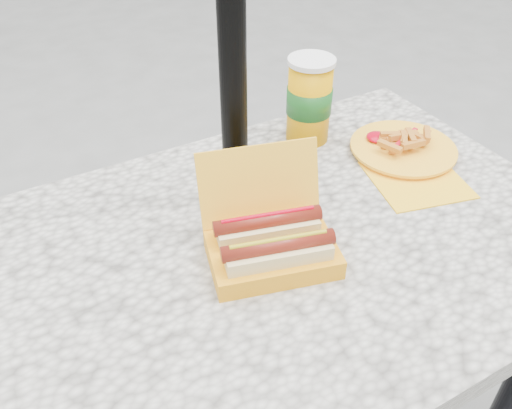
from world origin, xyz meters
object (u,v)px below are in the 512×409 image
hotdog_box (271,243)px  fries_plate (404,149)px  umbrella_pole (232,31)px  soda_cup (309,100)px

hotdog_box → fries_plate: bearing=33.9°
umbrella_pole → soda_cup: bearing=25.6°
hotdog_box → soda_cup: (0.29, 0.32, 0.06)m
hotdog_box → fries_plate: size_ratio=0.79×
umbrella_pole → soda_cup: size_ratio=10.94×
soda_cup → umbrella_pole: bearing=-154.4°
hotdog_box → soda_cup: size_ratio=1.31×
umbrella_pole → hotdog_box: umbrella_pole is taller
umbrella_pole → fries_plate: 0.53m
umbrella_pole → soda_cup: 0.38m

